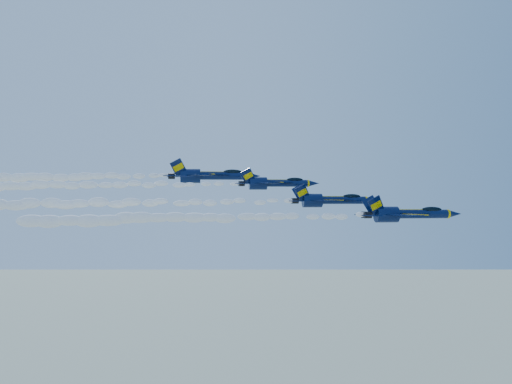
{
  "coord_description": "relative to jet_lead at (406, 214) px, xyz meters",
  "views": [
    {
      "loc": [
        -13.12,
        -87.78,
        152.01
      ],
      "look_at": [
        -1.79,
        1.07,
        152.35
      ],
      "focal_mm": 35.0,
      "sensor_mm": 36.0,
      "label": 1
    }
  ],
  "objects": [
    {
      "name": "smoke_trail_jet_second",
      "position": [
        -43.39,
        6.94,
        1.71
      ],
      "size": [
        52.11,
        1.95,
        1.76
      ],
      "primitive_type": "ellipsoid",
      "color": "white"
    },
    {
      "name": "smoke_trail_jet_lead",
      "position": [
        -33.19,
        0.0,
        -0.46
      ],
      "size": [
        52.11,
        2.13,
        1.92
      ],
      "primitive_type": "ellipsoid",
      "color": "white"
    },
    {
      "name": "jet_second",
      "position": [
        -10.79,
        6.94,
        2.16
      ],
      "size": [
        15.33,
        12.58,
        5.7
      ],
      "color": "#081439"
    },
    {
      "name": "jet_fourth",
      "position": [
        -30.88,
        26.7,
        7.02
      ],
      "size": [
        19.07,
        15.65,
        7.09
      ],
      "color": "#081439"
    },
    {
      "name": "jet_third",
      "position": [
        -19.12,
        15.14,
        5.24
      ],
      "size": [
        15.27,
        12.53,
        5.67
      ],
      "color": "#081439"
    },
    {
      "name": "jet_lead",
      "position": [
        0.0,
        0.0,
        0.0
      ],
      "size": [
        16.71,
        13.7,
        6.21
      ],
      "color": "#081439"
    },
    {
      "name": "smoke_trail_jet_fourth",
      "position": [
        -65.08,
        26.7,
        6.54
      ],
      "size": [
        52.11,
        2.43,
        2.19
      ],
      "primitive_type": "ellipsoid",
      "color": "white"
    },
    {
      "name": "smoke_trail_jet_third",
      "position": [
        -51.7,
        15.14,
        4.8
      ],
      "size": [
        52.11,
        1.95,
        1.75
      ],
      "primitive_type": "ellipsoid",
      "color": "white"
    }
  ]
}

